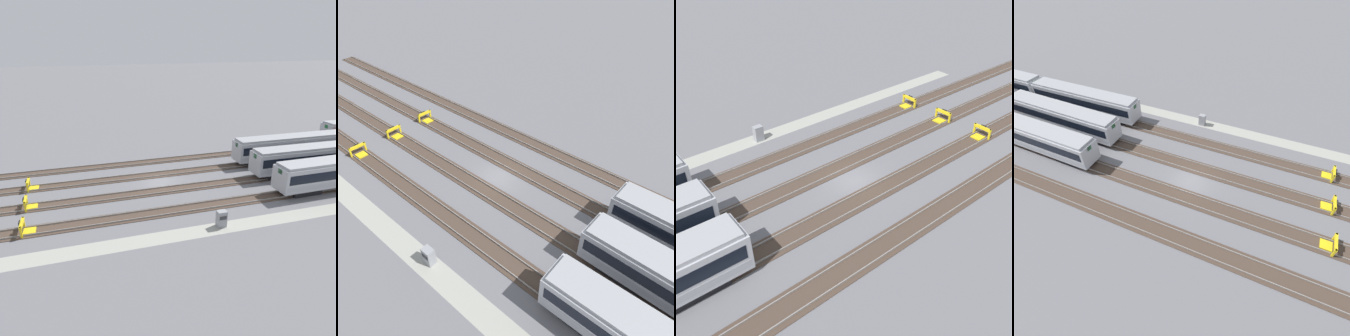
# 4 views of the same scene
# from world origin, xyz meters

# --- Properties ---
(ground_plane) EXTENTS (400.00, 400.00, 0.00)m
(ground_plane) POSITION_xyz_m (0.00, 0.00, 0.00)
(ground_plane) COLOR slate
(service_walkway) EXTENTS (54.00, 2.00, 0.01)m
(service_walkway) POSITION_xyz_m (0.00, -11.84, 0.00)
(service_walkway) COLOR #9E9E93
(service_walkway) RESTS_ON ground
(rail_track_nearest) EXTENTS (90.00, 2.24, 0.21)m
(rail_track_nearest) POSITION_xyz_m (0.00, -7.40, 0.04)
(rail_track_nearest) COLOR #47382D
(rail_track_nearest) RESTS_ON ground
(rail_track_near_inner) EXTENTS (90.00, 2.24, 0.21)m
(rail_track_near_inner) POSITION_xyz_m (0.00, -2.47, 0.04)
(rail_track_near_inner) COLOR #47382D
(rail_track_near_inner) RESTS_ON ground
(rail_track_middle) EXTENTS (90.00, 2.24, 0.21)m
(rail_track_middle) POSITION_xyz_m (0.00, 2.47, 0.04)
(rail_track_middle) COLOR #47382D
(rail_track_middle) RESTS_ON ground
(rail_track_far_inner) EXTENTS (90.00, 2.24, 0.21)m
(rail_track_far_inner) POSITION_xyz_m (0.00, 7.40, 0.04)
(rail_track_far_inner) COLOR #47382D
(rail_track_far_inner) RESTS_ON ground
(subway_car_front_row_right_inner) EXTENTS (18.05, 3.18, 3.70)m
(subway_car_front_row_right_inner) POSITION_xyz_m (20.74, -2.48, 2.04)
(subway_car_front_row_right_inner) COLOR #ADAFB7
(subway_car_front_row_right_inner) RESTS_ON ground
(subway_car_back_row_centre) EXTENTS (18.04, 3.08, 3.70)m
(subway_car_back_row_centre) POSITION_xyz_m (20.74, 2.42, 2.04)
(subway_car_back_row_centre) COLOR #ADAFB7
(subway_car_back_row_centre) RESTS_ON ground
(bumper_stop_nearest_track) EXTENTS (1.36, 2.00, 1.22)m
(bumper_stop_nearest_track) POSITION_xyz_m (-14.76, -7.40, 0.51)
(bumper_stop_nearest_track) COLOR yellow
(bumper_stop_nearest_track) RESTS_ON ground
(bumper_stop_near_inner_track) EXTENTS (1.36, 2.00, 1.22)m
(bumper_stop_near_inner_track) POSITION_xyz_m (-14.93, -2.46, 0.51)
(bumper_stop_near_inner_track) COLOR yellow
(bumper_stop_near_inner_track) RESTS_ON ground
(bumper_stop_middle_track) EXTENTS (1.35, 2.00, 1.22)m
(bumper_stop_middle_track) POSITION_xyz_m (-15.12, 2.46, 0.51)
(bumper_stop_middle_track) COLOR yellow
(bumper_stop_middle_track) RESTS_ON ground
(electrical_cabinet) EXTENTS (0.90, 0.73, 1.60)m
(electrical_cabinet) POSITION_xyz_m (2.96, -11.50, 0.80)
(electrical_cabinet) COLOR gray
(electrical_cabinet) RESTS_ON ground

